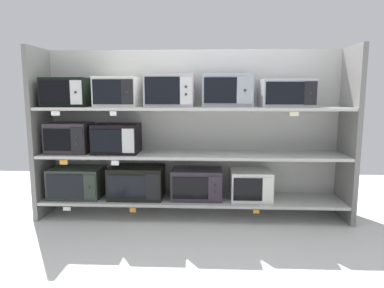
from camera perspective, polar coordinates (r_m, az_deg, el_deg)
name	(u,v)px	position (r m, az deg, el deg)	size (l,w,h in m)	color
ground	(186,262)	(2.84, -1.00, -19.19)	(7.16, 6.00, 0.02)	silver
back_panel	(193,131)	(3.81, 0.19, 2.14)	(3.36, 0.04, 1.78)	#B2B2AD
upright_left	(41,133)	(3.96, -23.99, 1.66)	(0.05, 0.49, 1.78)	slate
upright_right	(349,135)	(3.82, 24.90, 1.39)	(0.05, 0.49, 1.78)	slate
shelf_0	(192,199)	(3.69, 0.00, -9.30)	(3.16, 0.49, 0.03)	beige
microwave_0	(77,182)	(3.90, -18.76, -6.12)	(0.54, 0.39, 0.32)	#2B352D
microwave_1	(137,182)	(3.71, -9.28, -6.35)	(0.57, 0.38, 0.34)	black
microwave_2	(197,184)	(3.64, 0.81, -6.72)	(0.53, 0.35, 0.32)	#322934
microwave_3	(251,185)	(3.67, 9.86, -6.80)	(0.43, 0.36, 0.31)	white
price_tag_0	(67,209)	(3.75, -20.31, -10.18)	(0.08, 0.00, 0.04)	white
price_tag_1	(133,210)	(3.55, -9.93, -10.91)	(0.06, 0.00, 0.05)	orange
price_tag_2	(256,212)	(3.50, 10.74, -11.11)	(0.06, 0.00, 0.03)	orange
shelf_1	(192,155)	(3.58, 0.00, -1.82)	(3.16, 0.49, 0.03)	beige
microwave_4	(70,138)	(3.83, -19.88, 1.00)	(0.43, 0.37, 0.32)	#332A33
microwave_5	(117,138)	(3.67, -12.53, 0.91)	(0.46, 0.36, 0.31)	black
price_tag_3	(64,162)	(3.63, -20.79, -2.89)	(0.08, 0.00, 0.05)	orange
price_tag_4	(115,163)	(3.46, -12.82, -3.12)	(0.07, 0.00, 0.05)	white
shelf_2	(192,108)	(3.52, 0.00, 6.02)	(3.16, 0.49, 0.03)	beige
microwave_6	(68,92)	(3.80, -20.11, 8.15)	(0.45, 0.41, 0.30)	black
microwave_7	(118,92)	(3.63, -12.36, 8.54)	(0.43, 0.43, 0.31)	silver
microwave_8	(170,91)	(3.53, -3.70, 8.92)	(0.49, 0.42, 0.33)	#B8B1BB
microwave_9	(227,90)	(3.52, 5.92, 8.95)	(0.51, 0.35, 0.34)	#989FAA
microwave_10	(286,93)	(3.60, 15.55, 8.24)	(0.52, 0.41, 0.28)	#BBB6C1
price_tag_5	(56,113)	(3.60, -21.98, 4.80)	(0.09, 0.00, 0.04)	white
price_tag_6	(113,114)	(3.40, -13.13, 5.02)	(0.07, 0.00, 0.04)	white
price_tag_7	(294,114)	(3.37, 16.84, 4.85)	(0.08, 0.00, 0.04)	beige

